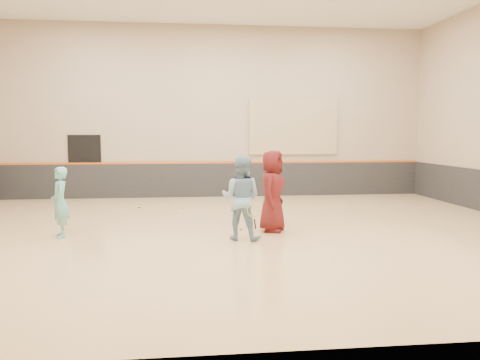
{
  "coord_description": "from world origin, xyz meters",
  "views": [
    {
      "loc": [
        -0.95,
        -10.57,
        2.26
      ],
      "look_at": [
        0.26,
        0.4,
        1.15
      ],
      "focal_mm": 35.0,
      "sensor_mm": 36.0,
      "label": 1
    }
  ],
  "objects": [
    {
      "name": "doorway",
      "position": [
        -4.5,
        5.98,
        1.1
      ],
      "size": [
        1.1,
        0.05,
        2.2
      ],
      "primitive_type": "cube",
      "color": "black",
      "rests_on": "floor"
    },
    {
      "name": "acoustic_panel",
      "position": [
        2.8,
        5.95,
        2.5
      ],
      "size": [
        3.2,
        0.08,
        2.0
      ],
      "primitive_type": "cube",
      "color": "tan",
      "rests_on": "wall_back"
    },
    {
      "name": "instructor",
      "position": [
        0.15,
        -0.82,
        0.89
      ],
      "size": [
        1.05,
        0.95,
        1.78
      ],
      "primitive_type": "imported",
      "rotation": [
        0.0,
        0.0,
        2.76
      ],
      "color": "#7DA2C2",
      "rests_on": "floor"
    },
    {
      "name": "ball_under_racket",
      "position": [
        0.25,
        0.06,
        0.03
      ],
      "size": [
        0.07,
        0.07,
        0.07
      ],
      "primitive_type": "sphere",
      "color": "#B7C92E",
      "rests_on": "floor"
    },
    {
      "name": "wainscot_back",
      "position": [
        0.0,
        5.97,
        0.6
      ],
      "size": [
        14.9,
        0.04,
        1.2
      ],
      "primitive_type": "cube",
      "color": "#232326",
      "rests_on": "floor"
    },
    {
      "name": "girl",
      "position": [
        -3.73,
        -0.17,
        0.77
      ],
      "size": [
        0.53,
        0.65,
        1.53
      ],
      "primitive_type": "imported",
      "rotation": [
        0.0,
        0.0,
        -1.25
      ],
      "color": "#6DBEBD",
      "rests_on": "floor"
    },
    {
      "name": "young_man",
      "position": [
        0.96,
        -0.07,
        0.94
      ],
      "size": [
        0.91,
        1.08,
        1.87
      ],
      "primitive_type": "imported",
      "rotation": [
        0.0,
        0.0,
        1.16
      ],
      "color": "#5A1515",
      "rests_on": "floor"
    },
    {
      "name": "spare_racket",
      "position": [
        -2.52,
        3.76,
        0.05
      ],
      "size": [
        0.64,
        0.64,
        0.11
      ],
      "primitive_type": null,
      "color": "yellow",
      "rests_on": "floor"
    },
    {
      "name": "room",
      "position": [
        0.0,
        0.0,
        0.81
      ],
      "size": [
        15.04,
        12.04,
        6.22
      ],
      "color": "tan",
      "rests_on": "ground"
    },
    {
      "name": "held_racket",
      "position": [
        0.37,
        -1.14,
        0.67
      ],
      "size": [
        0.28,
        0.28,
        0.6
      ],
      "primitive_type": null,
      "color": "#ACBA29",
      "rests_on": "instructor"
    },
    {
      "name": "ball_in_hand",
      "position": [
        1.02,
        -0.16,
        1.26
      ],
      "size": [
        0.07,
        0.07,
        0.07
      ],
      "primitive_type": "sphere",
      "color": "yellow",
      "rests_on": "young_man"
    },
    {
      "name": "ball_beside_spare",
      "position": [
        -1.14,
        3.35,
        0.03
      ],
      "size": [
        0.07,
        0.07,
        0.07
      ],
      "primitive_type": "sphere",
      "color": "#ADCC2F",
      "rests_on": "floor"
    },
    {
      "name": "accent_stripe",
      "position": [
        0.0,
        5.96,
        1.22
      ],
      "size": [
        14.9,
        0.03,
        0.06
      ],
      "primitive_type": "cube",
      "color": "#D85914",
      "rests_on": "wall_back"
    }
  ]
}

